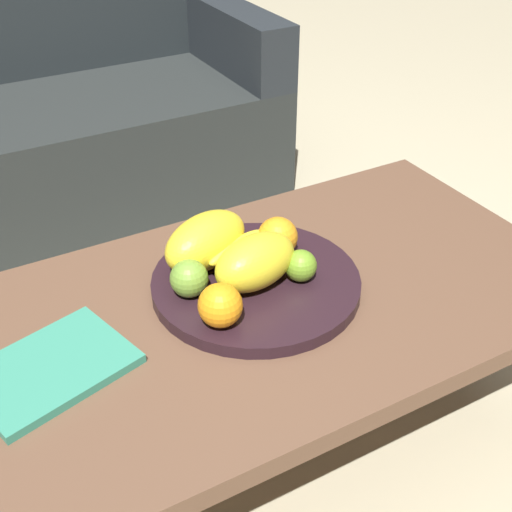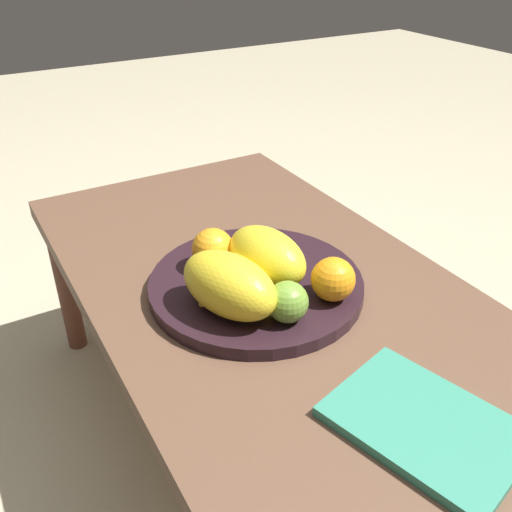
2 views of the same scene
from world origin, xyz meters
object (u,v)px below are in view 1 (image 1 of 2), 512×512
(melon_smaller_beside, at_px, (206,241))
(apple_front, at_px, (301,266))
(couch, at_px, (17,127))
(fruit_bowl, at_px, (256,283))
(orange_left, at_px, (220,305))
(banana_bunch, at_px, (236,252))
(melon_large_front, at_px, (255,262))
(magazine, at_px, (51,368))
(orange_front, at_px, (278,237))
(coffee_table, at_px, (246,322))
(apple_left, at_px, (189,278))

(melon_smaller_beside, relative_size, apple_front, 3.08)
(couch, distance_m, fruit_bowl, 1.34)
(orange_left, height_order, banana_bunch, orange_left)
(melon_large_front, relative_size, banana_bunch, 1.03)
(fruit_bowl, height_order, apple_front, apple_front)
(banana_bunch, xyz_separation_m, magazine, (-0.39, -0.09, -0.05))
(melon_large_front, bearing_deg, apple_front, -18.33)
(fruit_bowl, distance_m, orange_front, 0.11)
(orange_front, xyz_separation_m, magazine, (-0.48, -0.08, -0.06))
(orange_front, height_order, banana_bunch, orange_front)
(coffee_table, xyz_separation_m, orange_front, (0.12, 0.08, 0.11))
(melon_smaller_beside, bearing_deg, apple_left, -133.78)
(apple_left, bearing_deg, magazine, -169.82)
(melon_large_front, distance_m, apple_left, 0.12)
(melon_large_front, distance_m, magazine, 0.40)
(fruit_bowl, xyz_separation_m, melon_large_front, (-0.01, -0.02, 0.06))
(melon_smaller_beside, bearing_deg, coffee_table, -80.04)
(couch, relative_size, orange_left, 21.84)
(couch, distance_m, melon_large_front, 1.37)
(coffee_table, relative_size, couch, 0.76)
(magazine, bearing_deg, banana_bunch, -2.54)
(melon_smaller_beside, height_order, orange_left, melon_smaller_beside)
(melon_smaller_beside, distance_m, orange_left, 0.18)
(melon_smaller_beside, relative_size, orange_front, 2.35)
(coffee_table, height_order, apple_left, apple_left)
(melon_large_front, xyz_separation_m, apple_front, (0.08, -0.03, -0.02))
(melon_smaller_beside, bearing_deg, apple_front, -44.57)
(apple_left, bearing_deg, couch, 92.03)
(apple_left, xyz_separation_m, banana_bunch, (0.12, 0.04, -0.00))
(orange_left, xyz_separation_m, banana_bunch, (0.10, 0.14, -0.01))
(orange_front, bearing_deg, magazine, -170.15)
(orange_left, bearing_deg, orange_front, 34.96)
(coffee_table, bearing_deg, orange_front, 35.89)
(magazine, bearing_deg, orange_left, -25.88)
(orange_left, distance_m, magazine, 0.30)
(orange_left, relative_size, banana_bunch, 0.47)
(melon_large_front, height_order, orange_left, melon_large_front)
(orange_front, height_order, magazine, orange_front)
(apple_front, bearing_deg, orange_left, -167.39)
(melon_smaller_beside, xyz_separation_m, apple_front, (0.13, -0.13, -0.02))
(fruit_bowl, relative_size, apple_left, 5.65)
(couch, distance_m, apple_left, 1.32)
(banana_bunch, bearing_deg, melon_smaller_beside, 146.77)
(coffee_table, relative_size, melon_large_front, 7.54)
(couch, relative_size, apple_front, 27.87)
(orange_left, distance_m, banana_bunch, 0.18)
(apple_left, bearing_deg, melon_large_front, -15.05)
(couch, xyz_separation_m, melon_large_front, (0.17, -1.34, 0.21))
(coffee_table, distance_m, orange_left, 0.14)
(melon_smaller_beside, height_order, orange_front, melon_smaller_beside)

